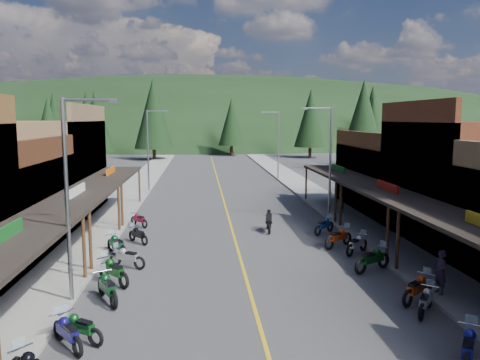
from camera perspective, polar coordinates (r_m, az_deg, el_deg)
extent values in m
plane|color=#38383A|center=(25.22, -0.10, -9.08)|extent=(220.00, 220.00, 0.00)
cube|color=gold|center=(44.71, -2.23, -1.73)|extent=(0.15, 90.00, 0.01)
cube|color=gray|center=(45.16, -13.33, -1.75)|extent=(3.40, 94.00, 0.15)
cube|color=gray|center=(45.92, 8.69, -1.48)|extent=(3.40, 94.00, 0.15)
cube|color=black|center=(18.02, -26.73, -6.83)|extent=(3.20, 10.20, 0.18)
cylinder|color=#472D19|center=(22.08, -18.48, -7.87)|extent=(0.16, 0.16, 3.00)
cube|color=#14591E|center=(17.97, -26.77, -6.21)|extent=(0.12, 3.00, 0.70)
cube|color=#3F2111|center=(27.35, -22.14, -1.67)|extent=(0.30, 9.00, 6.20)
cube|color=black|center=(26.97, -19.18, -1.87)|extent=(3.20, 9.00, 0.18)
cylinder|color=#472D19|center=(23.21, -17.78, -7.09)|extent=(0.16, 0.16, 3.00)
cylinder|color=#472D19|center=(30.67, -14.55, -3.44)|extent=(0.16, 0.16, 3.00)
cube|color=silver|center=(26.94, -19.20, -1.45)|extent=(0.12, 3.00, 0.70)
cube|color=brown|center=(37.54, -23.47, 1.24)|extent=(8.00, 10.20, 7.00)
cube|color=brown|center=(36.44, -17.77, 2.28)|extent=(0.30, 10.20, 8.20)
cube|color=black|center=(36.26, -15.47, 0.60)|extent=(3.20, 10.20, 0.18)
cylinder|color=#472D19|center=(31.83, -14.19, -3.03)|extent=(0.16, 0.16, 3.00)
cylinder|color=#472D19|center=(40.62, -12.16, -0.71)|extent=(0.16, 0.16, 3.00)
cube|color=#CC590C|center=(36.23, -15.48, 0.91)|extent=(0.12, 3.00, 0.70)
cylinder|color=#472D19|center=(23.35, 18.67, -7.04)|extent=(0.16, 0.16, 3.00)
cube|color=#562B19|center=(30.57, 26.75, -0.25)|extent=(8.00, 9.00, 7.00)
cube|color=#562B19|center=(28.67, 20.26, 0.84)|extent=(0.30, 9.00, 8.20)
cube|color=black|center=(28.23, 17.49, -1.40)|extent=(3.20, 9.00, 0.18)
cylinder|color=#472D19|center=(24.42, 17.55, -6.36)|extent=(0.16, 0.16, 3.00)
cylinder|color=#472D19|center=(31.60, 12.18, -3.05)|extent=(0.16, 0.16, 3.00)
cube|color=#B2140F|center=(28.20, 17.50, -1.00)|extent=(0.12, 3.00, 0.70)
cube|color=#4C2D16|center=(39.12, 19.33, 0.20)|extent=(8.00, 10.20, 5.00)
cube|color=#4C2D16|center=(37.63, 14.01, 1.05)|extent=(0.30, 10.20, 6.20)
cube|color=black|center=(37.20, 11.90, 0.88)|extent=(3.20, 10.20, 0.18)
cylinder|color=#472D19|center=(32.73, 11.57, -2.67)|extent=(0.16, 0.16, 3.00)
cylinder|color=#472D19|center=(41.33, 8.06, -0.47)|extent=(0.16, 0.16, 3.00)
cube|color=#14591E|center=(37.18, 11.90, 1.19)|extent=(0.12, 3.00, 0.70)
cylinder|color=gray|center=(19.06, -20.32, -2.66)|extent=(0.16, 0.16, 8.00)
cylinder|color=gray|center=(18.55, -17.86, 9.29)|extent=(2.00, 0.10, 0.10)
cube|color=gray|center=(18.37, -15.09, 9.25)|extent=(0.35, 0.18, 0.12)
cylinder|color=gray|center=(46.47, -11.16, 3.44)|extent=(0.16, 0.16, 8.00)
cylinder|color=gray|center=(46.27, -10.04, 8.29)|extent=(2.00, 0.10, 0.10)
cube|color=gray|center=(46.19, -8.92, 8.25)|extent=(0.35, 0.18, 0.12)
cylinder|color=gray|center=(33.50, 10.94, 1.90)|extent=(0.16, 0.16, 8.00)
cylinder|color=gray|center=(33.09, 9.42, 8.63)|extent=(2.00, 0.10, 0.10)
cube|color=gray|center=(32.88, 7.88, 8.58)|extent=(0.35, 0.18, 0.12)
cylinder|color=gray|center=(54.93, 4.70, 4.18)|extent=(0.16, 0.16, 8.00)
cylinder|color=gray|center=(54.69, 3.70, 8.26)|extent=(2.00, 0.10, 0.10)
cube|color=gray|center=(54.56, 2.76, 8.21)|extent=(0.35, 0.18, 0.12)
ellipsoid|color=black|center=(159.26, -4.14, 4.95)|extent=(310.00, 140.00, 60.00)
cylinder|color=black|center=(96.82, -18.01, 3.51)|extent=(0.60, 0.60, 2.00)
cone|color=black|center=(96.62, -18.16, 7.21)|extent=(5.88, 5.88, 10.50)
cylinder|color=black|center=(82.70, -10.41, 3.13)|extent=(0.60, 0.60, 2.00)
cone|color=black|center=(82.47, -10.52, 7.98)|extent=(6.72, 6.72, 12.00)
cylinder|color=black|center=(90.49, -1.04, 3.62)|extent=(0.60, 0.60, 2.00)
cone|color=black|center=(90.28, -1.05, 7.11)|extent=(5.04, 5.04, 9.00)
cylinder|color=black|center=(86.65, 8.52, 3.36)|extent=(0.60, 0.60, 2.00)
cone|color=black|center=(86.43, 8.60, 7.50)|extent=(5.88, 5.88, 10.50)
cylinder|color=black|center=(102.79, 15.69, 3.81)|extent=(0.60, 0.60, 2.00)
cone|color=black|center=(102.60, 15.83, 7.72)|extent=(6.72, 6.72, 12.00)
cylinder|color=black|center=(100.50, 23.73, 3.38)|extent=(0.60, 0.60, 2.00)
cone|color=black|center=(100.31, 23.90, 6.51)|extent=(5.04, 5.04, 9.00)
cylinder|color=black|center=(104.66, -21.55, 3.63)|extent=(0.60, 0.60, 2.00)
cone|color=black|center=(104.48, -21.71, 7.05)|extent=(5.88, 5.88, 10.50)
cylinder|color=black|center=(67.42, -22.10, 1.71)|extent=(0.60, 0.60, 2.00)
cone|color=black|center=(67.14, -22.31, 5.96)|extent=(4.48, 4.48, 8.00)
cylinder|color=black|center=(74.07, 15.73, 2.46)|extent=(0.60, 0.60, 2.00)
cone|color=black|center=(73.81, 15.88, 6.64)|extent=(4.93, 4.93, 8.80)
cylinder|color=black|center=(76.04, -17.00, 2.54)|extent=(0.60, 0.60, 2.00)
cone|color=black|center=(75.79, -17.17, 6.91)|extent=(5.38, 5.38, 9.60)
cylinder|color=black|center=(66.16, 14.60, 1.92)|extent=(0.60, 0.60, 2.00)
cone|color=black|center=(65.86, 14.78, 7.30)|extent=(5.82, 5.82, 10.40)
imported|color=#2A2031|center=(20.86, 23.25, -10.26)|extent=(0.48, 0.69, 1.82)
imported|color=brown|center=(35.81, 12.08, -2.70)|extent=(0.89, 0.74, 1.60)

